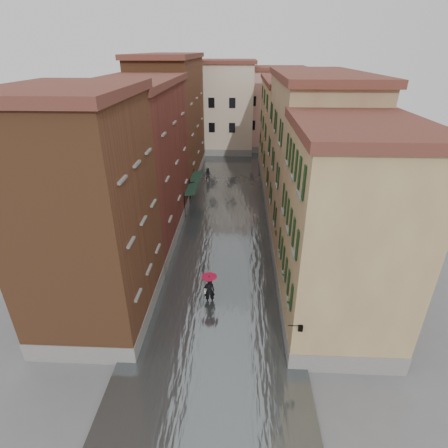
# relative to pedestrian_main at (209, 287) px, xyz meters

# --- Properties ---
(ground) EXTENTS (120.00, 120.00, 0.00)m
(ground) POSITION_rel_pedestrian_main_xyz_m (0.53, 0.73, -1.27)
(ground) COLOR slate
(ground) RESTS_ON ground
(floodwater) EXTENTS (10.00, 60.00, 0.20)m
(floodwater) POSITION_rel_pedestrian_main_xyz_m (0.53, 13.73, -1.17)
(floodwater) COLOR #4E5456
(floodwater) RESTS_ON ground
(building_left_near) EXTENTS (6.00, 8.00, 13.00)m
(building_left_near) POSITION_rel_pedestrian_main_xyz_m (-6.47, -1.27, 5.23)
(building_left_near) COLOR brown
(building_left_near) RESTS_ON ground
(building_left_mid) EXTENTS (6.00, 14.00, 12.50)m
(building_left_mid) POSITION_rel_pedestrian_main_xyz_m (-6.47, 9.73, 4.98)
(building_left_mid) COLOR maroon
(building_left_mid) RESTS_ON ground
(building_left_far) EXTENTS (6.00, 16.00, 14.00)m
(building_left_far) POSITION_rel_pedestrian_main_xyz_m (-6.47, 24.73, 5.73)
(building_left_far) COLOR brown
(building_left_far) RESTS_ON ground
(building_right_near) EXTENTS (6.00, 8.00, 11.50)m
(building_right_near) POSITION_rel_pedestrian_main_xyz_m (7.53, -1.27, 4.48)
(building_right_near) COLOR #9B7750
(building_right_near) RESTS_ON ground
(building_right_mid) EXTENTS (6.00, 14.00, 13.00)m
(building_right_mid) POSITION_rel_pedestrian_main_xyz_m (7.53, 9.73, 5.23)
(building_right_mid) COLOR tan
(building_right_mid) RESTS_ON ground
(building_right_far) EXTENTS (6.00, 16.00, 11.50)m
(building_right_far) POSITION_rel_pedestrian_main_xyz_m (7.53, 24.73, 4.48)
(building_right_far) COLOR #9B7750
(building_right_far) RESTS_ON ground
(building_end_cream) EXTENTS (12.00, 9.00, 13.00)m
(building_end_cream) POSITION_rel_pedestrian_main_xyz_m (-2.47, 38.73, 5.23)
(building_end_cream) COLOR beige
(building_end_cream) RESTS_ON ground
(building_end_pink) EXTENTS (10.00, 9.00, 12.00)m
(building_end_pink) POSITION_rel_pedestrian_main_xyz_m (6.53, 40.73, 4.73)
(building_end_pink) COLOR tan
(building_end_pink) RESTS_ON ground
(awning_near) EXTENTS (1.09, 3.39, 2.80)m
(awning_near) POSITION_rel_pedestrian_main_xyz_m (-2.95, 14.03, 1.21)
(awning_near) COLOR #152F22
(awning_near) RESTS_ON ground
(awning_far) EXTENTS (1.09, 3.38, 2.80)m
(awning_far) POSITION_rel_pedestrian_main_xyz_m (-2.95, 17.97, 1.21)
(awning_far) COLOR #152F22
(awning_far) RESTS_ON ground
(wall_lantern) EXTENTS (0.71, 0.22, 0.35)m
(wall_lantern) POSITION_rel_pedestrian_main_xyz_m (4.86, -5.27, 1.74)
(wall_lantern) COLOR black
(wall_lantern) RESTS_ON ground
(window_planters) EXTENTS (0.59, 10.51, 0.84)m
(window_planters) POSITION_rel_pedestrian_main_xyz_m (4.65, 1.18, 2.24)
(window_planters) COLOR brown
(window_planters) RESTS_ON ground
(pedestrian_main) EXTENTS (1.03, 1.03, 2.06)m
(pedestrian_main) POSITION_rel_pedestrian_main_xyz_m (0.00, 0.00, 0.00)
(pedestrian_main) COLOR black
(pedestrian_main) RESTS_ON ground
(pedestrian_far) EXTENTS (0.93, 0.76, 1.80)m
(pedestrian_far) POSITION_rel_pedestrian_main_xyz_m (-2.12, 23.08, -0.37)
(pedestrian_far) COLOR black
(pedestrian_far) RESTS_ON ground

